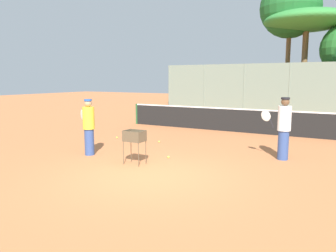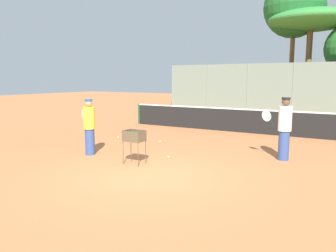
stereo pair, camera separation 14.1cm
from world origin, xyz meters
name	(u,v)px [view 1 (the left image)]	position (x,y,z in m)	size (l,w,h in m)	color
ground_plane	(149,176)	(0.00, 0.00, 0.00)	(80.00, 80.00, 0.00)	#C67242
tennis_net	(242,120)	(0.00, 7.61, 0.56)	(11.48, 0.10, 1.07)	#26592D
back_fence	(289,87)	(0.00, 19.32, 1.78)	(20.73, 0.08, 3.56)	gray
tree_0	(307,22)	(0.59, 22.09, 6.83)	(6.55, 6.55, 7.72)	brown
tree_2	(290,8)	(-0.74, 22.36, 8.03)	(4.83, 4.83, 10.48)	brown
player_white_outfit	(89,126)	(-2.87, 1.01, 0.91)	(0.86, 0.51, 1.75)	#334C8C
player_red_cap	(284,128)	(2.52, 3.37, 0.95)	(0.94, 0.38, 1.84)	#334C8C
ball_cart	(134,139)	(-0.98, 0.76, 0.72)	(0.56, 0.41, 0.95)	brown
tennis_ball_0	(117,137)	(-3.94, 3.72, 0.03)	(0.07, 0.07, 0.07)	#D1E54C
tennis_ball_1	(159,142)	(-2.00, 3.81, 0.03)	(0.07, 0.07, 0.07)	#D1E54C
tennis_ball_2	(93,151)	(-3.10, 1.40, 0.03)	(0.07, 0.07, 0.07)	#D1E54C
tennis_ball_3	(168,157)	(-0.50, 1.86, 0.03)	(0.07, 0.07, 0.07)	#D1E54C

